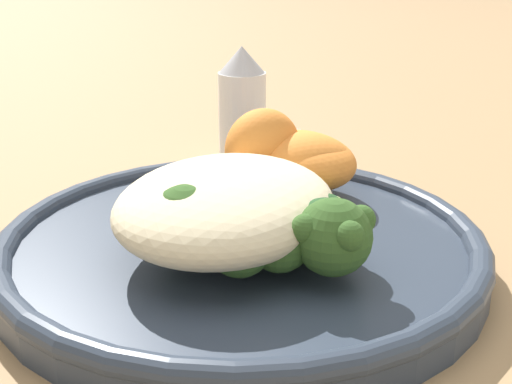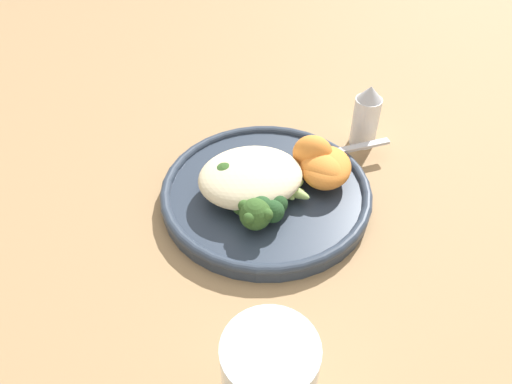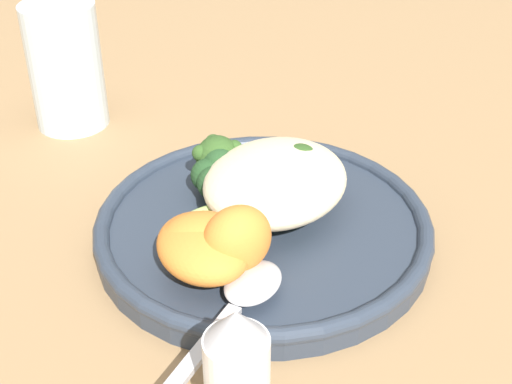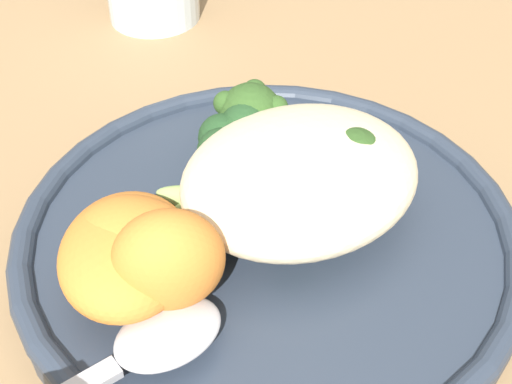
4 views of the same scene
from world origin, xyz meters
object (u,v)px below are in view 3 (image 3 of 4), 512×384
broccoli_stalk_1 (286,194)px  broccoli_stalk_5 (219,168)px  sweet_potato_chunk_2 (237,239)px  quinoa_mound (281,183)px  sweet_potato_chunk_0 (203,248)px  broccoli_stalk_2 (290,173)px  spoon (245,293)px  plate (265,227)px  kale_tuft (221,174)px  salt_shaker (237,376)px  broccoli_stalk_3 (261,173)px  broccoli_stalk_0 (280,207)px  sweet_potato_chunk_1 (204,239)px  broccoli_stalk_4 (240,180)px  water_glass (66,66)px

broccoli_stalk_1 → broccoli_stalk_5: bearing=130.3°
broccoli_stalk_5 → sweet_potato_chunk_2: sweet_potato_chunk_2 is taller
quinoa_mound → sweet_potato_chunk_0: bearing=-7.1°
broccoli_stalk_2 → spoon: 0.12m
plate → sweet_potato_chunk_2: (0.06, 0.01, 0.03)m
kale_tuft → salt_shaker: salt_shaker is taller
broccoli_stalk_5 → sweet_potato_chunk_0: bearing=167.4°
broccoli_stalk_3 → broccoli_stalk_0: bearing=-136.7°
broccoli_stalk_1 → sweet_potato_chunk_1: bearing=-147.8°
broccoli_stalk_3 → broccoli_stalk_4: 0.02m
water_glass → salt_shaker: water_glass is taller
sweet_potato_chunk_2 → water_glass: water_glass is taller
sweet_potato_chunk_2 → water_glass: (-0.14, -0.26, 0.01)m
broccoli_stalk_5 → kale_tuft: 0.01m
quinoa_mound → sweet_potato_chunk_1: size_ratio=2.11×
broccoli_stalk_5 → sweet_potato_chunk_2: bearing=179.8°
broccoli_stalk_1 → kale_tuft: (-0.00, -0.06, -0.00)m
broccoli_stalk_1 → sweet_potato_chunk_0: size_ratio=1.19×
broccoli_stalk_2 → sweet_potato_chunk_0: bearing=-162.2°
quinoa_mound → salt_shaker: size_ratio=1.37×
sweet_potato_chunk_2 → spoon: size_ratio=0.38×
sweet_potato_chunk_1 → broccoli_stalk_4: bearing=-166.9°
plate → sweet_potato_chunk_2: size_ratio=5.24×
quinoa_mound → broccoli_stalk_1: (0.01, 0.01, -0.00)m
sweet_potato_chunk_0 → kale_tuft: (-0.08, -0.04, -0.00)m
sweet_potato_chunk_2 → sweet_potato_chunk_1: bearing=-82.3°
broccoli_stalk_2 → sweet_potato_chunk_0: size_ratio=1.45×
quinoa_mound → broccoli_stalk_3: bearing=-119.6°
broccoli_stalk_0 → broccoli_stalk_4: bearing=133.7°
broccoli_stalk_1 → sweet_potato_chunk_2: (0.07, 0.00, 0.01)m
broccoli_stalk_2 → kale_tuft: broccoli_stalk_2 is taller
broccoli_stalk_2 → salt_shaker: bearing=-138.5°
plate → sweet_potato_chunk_1: sweet_potato_chunk_1 is taller
broccoli_stalk_0 → salt_shaker: (0.15, 0.05, 0.01)m
quinoa_mound → plate: bearing=-10.2°
broccoli_stalk_2 → salt_shaker: size_ratio=1.21×
sweet_potato_chunk_2 → salt_shaker: (0.10, 0.05, -0.00)m
quinoa_mound → broccoli_stalk_5: size_ratio=1.52×
broccoli_stalk_2 → broccoli_stalk_3: (0.00, -0.02, -0.00)m
broccoli_stalk_1 → broccoli_stalk_2: 0.03m
kale_tuft → spoon: size_ratio=0.37×
broccoli_stalk_1 → water_glass: size_ratio=0.74×
broccoli_stalk_2 → water_glass: 0.25m
broccoli_stalk_1 → sweet_potato_chunk_2: bearing=-130.5°
sweet_potato_chunk_0 → sweet_potato_chunk_2: size_ratio=1.54×
quinoa_mound → broccoli_stalk_3: (-0.01, -0.02, -0.01)m
broccoli_stalk_3 → broccoli_stalk_5: 0.03m
quinoa_mound → broccoli_stalk_0: (0.02, 0.01, -0.00)m
plate → broccoli_stalk_3: size_ratio=2.96×
sweet_potato_chunk_0 → sweet_potato_chunk_1: 0.01m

